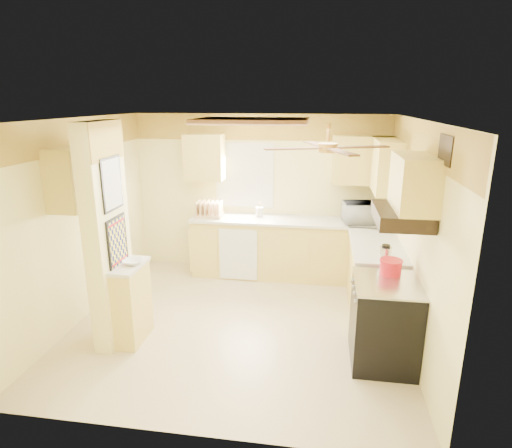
% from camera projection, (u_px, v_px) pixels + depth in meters
% --- Properties ---
extents(floor, '(4.00, 4.00, 0.00)m').
position_uv_depth(floor, '(238.00, 323.00, 5.38)').
color(floor, '#CCB98D').
rests_on(floor, ground).
extents(ceiling, '(4.00, 4.00, 0.00)m').
position_uv_depth(ceiling, '(236.00, 119.00, 4.68)').
color(ceiling, white).
rests_on(ceiling, wall_back).
extents(wall_back, '(4.00, 0.00, 4.00)m').
position_uv_depth(wall_back, '(260.00, 194.00, 6.83)').
color(wall_back, '#F9EB98').
rests_on(wall_back, floor).
extents(wall_front, '(4.00, 0.00, 4.00)m').
position_uv_depth(wall_front, '(189.00, 300.00, 3.23)').
color(wall_front, '#F9EB98').
rests_on(wall_front, floor).
extents(wall_left, '(0.00, 3.80, 3.80)m').
position_uv_depth(wall_left, '(80.00, 221.00, 5.32)').
color(wall_left, '#F9EB98').
rests_on(wall_left, floor).
extents(wall_right, '(0.00, 3.80, 3.80)m').
position_uv_depth(wall_right, '(414.00, 236.00, 4.74)').
color(wall_right, '#F9EB98').
rests_on(wall_right, floor).
extents(wallpaper_border, '(4.00, 0.02, 0.40)m').
position_uv_depth(wallpaper_border, '(260.00, 127.00, 6.52)').
color(wallpaper_border, yellow).
rests_on(wallpaper_border, wall_back).
extents(partition_column, '(0.20, 0.70, 2.50)m').
position_uv_depth(partition_column, '(107.00, 237.00, 4.71)').
color(partition_column, '#F9EB98').
rests_on(partition_column, floor).
extents(partition_ledge, '(0.25, 0.55, 0.90)m').
position_uv_depth(partition_ledge, '(132.00, 304.00, 4.90)').
color(partition_ledge, '#EAD25F').
rests_on(partition_ledge, floor).
extents(ledge_top, '(0.28, 0.58, 0.04)m').
position_uv_depth(ledge_top, '(129.00, 266.00, 4.77)').
color(ledge_top, silver).
rests_on(ledge_top, partition_ledge).
extents(lower_cabinets_back, '(3.00, 0.60, 0.90)m').
position_uv_depth(lower_cabinets_back, '(289.00, 249.00, 6.70)').
color(lower_cabinets_back, '#EAD25F').
rests_on(lower_cabinets_back, floor).
extents(lower_cabinets_right, '(0.60, 1.40, 0.90)m').
position_uv_depth(lower_cabinets_right, '(375.00, 279.00, 5.58)').
color(lower_cabinets_right, '#EAD25F').
rests_on(lower_cabinets_right, floor).
extents(countertop_back, '(3.04, 0.64, 0.04)m').
position_uv_depth(countertop_back, '(289.00, 221.00, 6.56)').
color(countertop_back, silver).
rests_on(countertop_back, lower_cabinets_back).
extents(countertop_right, '(0.64, 1.44, 0.04)m').
position_uv_depth(countertop_right, '(377.00, 245.00, 5.45)').
color(countertop_right, silver).
rests_on(countertop_right, lower_cabinets_right).
extents(dishwasher_panel, '(0.58, 0.02, 0.80)m').
position_uv_depth(dishwasher_panel, '(238.00, 255.00, 6.52)').
color(dishwasher_panel, white).
rests_on(dishwasher_panel, lower_cabinets_back).
extents(window, '(0.92, 0.02, 1.02)m').
position_uv_depth(window, '(244.00, 175.00, 6.77)').
color(window, white).
rests_on(window, wall_back).
extents(upper_cab_back_left, '(0.60, 0.35, 0.70)m').
position_uv_depth(upper_cab_back_left, '(204.00, 157.00, 6.62)').
color(upper_cab_back_left, '#EAD25F').
rests_on(upper_cab_back_left, wall_back).
extents(upper_cab_back_right, '(0.90, 0.35, 0.70)m').
position_uv_depth(upper_cab_back_right, '(363.00, 160.00, 6.28)').
color(upper_cab_back_right, '#EAD25F').
rests_on(upper_cab_back_right, wall_back).
extents(upper_cab_right, '(0.35, 1.00, 0.70)m').
position_uv_depth(upper_cab_right, '(387.00, 165.00, 5.78)').
color(upper_cab_right, '#EAD25F').
rests_on(upper_cab_right, wall_right).
extents(upper_cab_left_wall, '(0.35, 0.75, 0.70)m').
position_uv_depth(upper_cab_left_wall, '(76.00, 177.00, 4.89)').
color(upper_cab_left_wall, '#EAD25F').
rests_on(upper_cab_left_wall, wall_left).
extents(upper_cab_over_stove, '(0.35, 0.76, 0.52)m').
position_uv_depth(upper_cab_over_stove, '(414.00, 183.00, 4.05)').
color(upper_cab_over_stove, '#EAD25F').
rests_on(upper_cab_over_stove, wall_right).
extents(stove, '(0.68, 0.77, 0.92)m').
position_uv_depth(stove, '(384.00, 322.00, 4.49)').
color(stove, black).
rests_on(stove, floor).
extents(range_hood, '(0.50, 0.76, 0.14)m').
position_uv_depth(range_hood, '(401.00, 216.00, 4.15)').
color(range_hood, black).
rests_on(range_hood, upper_cab_over_stove).
extents(poster_menu, '(0.02, 0.42, 0.57)m').
position_uv_depth(poster_menu, '(112.00, 184.00, 4.52)').
color(poster_menu, black).
rests_on(poster_menu, partition_column).
extents(poster_nashville, '(0.02, 0.42, 0.57)m').
position_uv_depth(poster_nashville, '(117.00, 242.00, 4.70)').
color(poster_nashville, black).
rests_on(poster_nashville, partition_column).
extents(ceiling_light_panel, '(1.35, 0.95, 0.06)m').
position_uv_depth(ceiling_light_panel, '(252.00, 121.00, 5.15)').
color(ceiling_light_panel, brown).
rests_on(ceiling_light_panel, ceiling).
extents(ceiling_fan, '(1.15, 1.15, 0.26)m').
position_uv_depth(ceiling_fan, '(328.00, 147.00, 3.93)').
color(ceiling_fan, gold).
rests_on(ceiling_fan, ceiling).
extents(vent_grate, '(0.02, 0.40, 0.25)m').
position_uv_depth(vent_grate, '(446.00, 150.00, 3.60)').
color(vent_grate, black).
rests_on(vent_grate, wall_right).
extents(microwave, '(0.61, 0.46, 0.31)m').
position_uv_depth(microwave, '(362.00, 213.00, 6.34)').
color(microwave, white).
rests_on(microwave, countertop_back).
extents(bowl, '(0.22, 0.22, 0.05)m').
position_uv_depth(bowl, '(133.00, 262.00, 4.76)').
color(bowl, white).
rests_on(bowl, ledge_top).
extents(dutch_oven, '(0.24, 0.24, 0.16)m').
position_uv_depth(dutch_oven, '(391.00, 267.00, 4.54)').
color(dutch_oven, red).
rests_on(dutch_oven, stove).
extents(kettle, '(0.14, 0.14, 0.21)m').
position_uv_depth(kettle, '(385.00, 254.00, 4.80)').
color(kettle, silver).
rests_on(kettle, countertop_right).
extents(dish_rack, '(0.42, 0.31, 0.24)m').
position_uv_depth(dish_rack, '(209.00, 211.00, 6.69)').
color(dish_rack, tan).
rests_on(dish_rack, countertop_back).
extents(utensil_crock, '(0.12, 0.12, 0.23)m').
position_uv_depth(utensil_crock, '(260.00, 212.00, 6.69)').
color(utensil_crock, white).
rests_on(utensil_crock, countertop_back).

